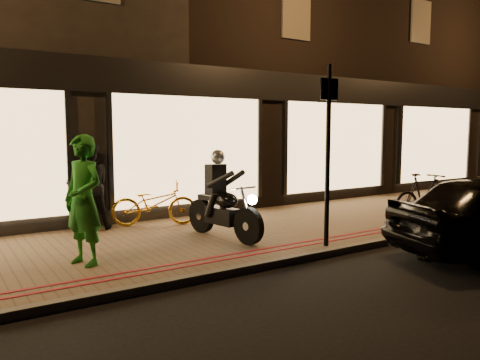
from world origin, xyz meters
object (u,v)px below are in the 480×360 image
object	(u,v)px
motorcycle	(222,204)
person_green	(84,200)
sign_post	(328,146)
bicycle_gold	(154,203)

from	to	relation	value
motorcycle	person_green	world-z (taller)	person_green
motorcycle	sign_post	xyz separation A→B (m)	(1.15, -1.47, 1.06)
bicycle_gold	person_green	world-z (taller)	person_green
motorcycle	sign_post	world-z (taller)	sign_post
motorcycle	sign_post	size ratio (longest dim) A/B	0.64
bicycle_gold	sign_post	bearing A→B (deg)	-129.06
motorcycle	sign_post	distance (m)	2.15
person_green	motorcycle	bearing A→B (deg)	73.65
motorcycle	bicycle_gold	bearing A→B (deg)	99.58
sign_post	bicycle_gold	bearing A→B (deg)	118.49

